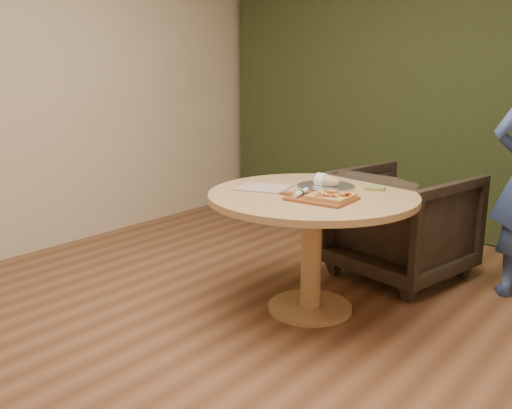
{
  "coord_description": "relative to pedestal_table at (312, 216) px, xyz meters",
  "views": [
    {
      "loc": [
        1.72,
        -1.99,
        1.49
      ],
      "look_at": [
        -0.1,
        0.25,
        0.78
      ],
      "focal_mm": 40.0,
      "sensor_mm": 36.0,
      "label": 1
    }
  ],
  "objects": [
    {
      "name": "armchair",
      "position": [
        0.17,
        0.91,
        -0.18
      ],
      "size": [
        0.97,
        0.93,
        0.86
      ],
      "primitive_type": "imported",
      "rotation": [
        0.0,
        0.0,
        2.95
      ],
      "color": "black",
      "rests_on": "ground"
    },
    {
      "name": "serving_tray",
      "position": [
        -0.02,
        0.17,
        0.15
      ],
      "size": [
        0.36,
        0.36,
        0.02
      ],
      "color": "silver",
      "rests_on": "pedestal_table"
    },
    {
      "name": "curtain",
      "position": [
        0.1,
        2.1,
        0.79
      ],
      "size": [
        4.8,
        0.14,
        2.78
      ],
      "primitive_type": "cube",
      "color": "#273116",
      "rests_on": "ground"
    },
    {
      "name": "bread_roll",
      "position": [
        -0.03,
        0.17,
        0.18
      ],
      "size": [
        0.19,
        0.09,
        0.09
      ],
      "color": "tan",
      "rests_on": "serving_tray"
    },
    {
      "name": "newspaper",
      "position": [
        -0.3,
        -0.09,
        0.15
      ],
      "size": [
        0.36,
        0.33,
        0.01
      ],
      "primitive_type": "cube",
      "rotation": [
        0.0,
        0.0,
        0.31
      ],
      "color": "silver",
      "rests_on": "pedestal_table"
    },
    {
      "name": "pedestal_table",
      "position": [
        0.0,
        0.0,
        0.0
      ],
      "size": [
        1.25,
        1.25,
        0.75
      ],
      "rotation": [
        0.0,
        0.0,
        0.25
      ],
      "color": "tan",
      "rests_on": "ground"
    },
    {
      "name": "flatbread_pizza",
      "position": [
        0.2,
        -0.11,
        0.17
      ],
      "size": [
        0.23,
        0.23,
        0.04
      ],
      "rotation": [
        0.0,
        0.0,
        0.07
      ],
      "color": "tan",
      "rests_on": "pizza_paddle"
    },
    {
      "name": "room_shell",
      "position": [
        0.1,
        -0.8,
        0.79
      ],
      "size": [
        5.04,
        6.04,
        2.84
      ],
      "color": "brown",
      "rests_on": "ground"
    },
    {
      "name": "cutlery_roll",
      "position": [
        0.02,
        -0.15,
        0.17
      ],
      "size": [
        0.07,
        0.2,
        0.03
      ],
      "rotation": [
        0.0,
        0.0,
        0.22
      ],
      "color": "silver",
      "rests_on": "pizza_paddle"
    },
    {
      "name": "pizza_paddle",
      "position": [
        0.13,
        -0.12,
        0.15
      ],
      "size": [
        0.45,
        0.3,
        0.01
      ],
      "rotation": [
        0.0,
        0.0,
        0.07
      ],
      "color": "brown",
      "rests_on": "pedestal_table"
    },
    {
      "name": "green_packet",
      "position": [
        0.24,
        0.32,
        0.15
      ],
      "size": [
        0.15,
        0.14,
        0.02
      ],
      "primitive_type": "cube",
      "rotation": [
        0.0,
        0.0,
        0.37
      ],
      "color": "olive",
      "rests_on": "pedestal_table"
    }
  ]
}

